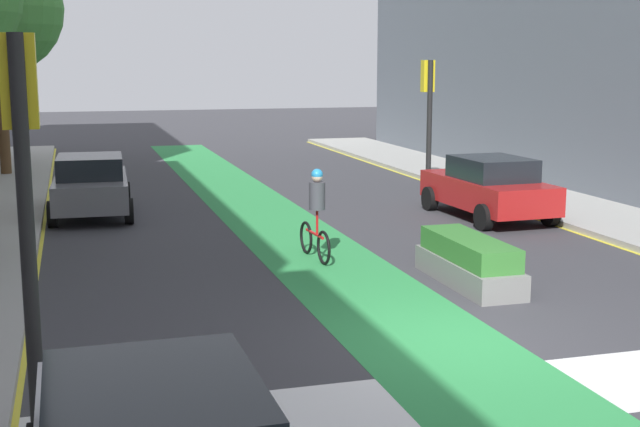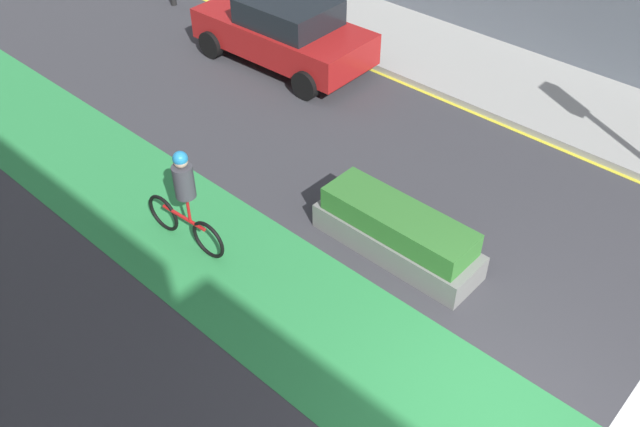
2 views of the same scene
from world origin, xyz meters
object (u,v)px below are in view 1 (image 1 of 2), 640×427
object	(u,v)px
car_red_right_far	(489,187)
median_planter	(469,262)
traffic_signal_far_right	(428,100)
cyclist_in_lane	(316,212)
car_grey_left_far	(91,185)
traffic_signal_near_left	(23,160)

from	to	relation	value
car_red_right_far	median_planter	size ratio (longest dim) A/B	1.51
traffic_signal_far_right	cyclist_in_lane	bearing A→B (deg)	-126.14
cyclist_in_lane	car_red_right_far	bearing A→B (deg)	30.71
car_grey_left_far	median_planter	world-z (taller)	car_grey_left_far
traffic_signal_near_left	median_planter	bearing A→B (deg)	31.96
traffic_signal_near_left	cyclist_in_lane	size ratio (longest dim) A/B	2.27
traffic_signal_far_right	car_red_right_far	world-z (taller)	traffic_signal_far_right
car_red_right_far	cyclist_in_lane	world-z (taller)	cyclist_in_lane
traffic_signal_near_left	median_planter	xyz separation A→B (m)	(7.20, 4.49, -2.56)
traffic_signal_far_right	car_grey_left_far	bearing A→B (deg)	-171.57
car_grey_left_far	car_red_right_far	bearing A→B (deg)	-18.31
traffic_signal_near_left	median_planter	world-z (taller)	traffic_signal_near_left
cyclist_in_lane	median_planter	size ratio (longest dim) A/B	0.66
car_red_right_far	cyclist_in_lane	distance (m)	6.37
car_red_right_far	cyclist_in_lane	xyz separation A→B (m)	(-5.48, -3.25, 0.17)
traffic_signal_far_right	car_grey_left_far	xyz separation A→B (m)	(-9.99, -1.48, -2.00)
cyclist_in_lane	median_planter	distance (m)	3.37
traffic_signal_near_left	car_grey_left_far	distance (m)	13.71
car_grey_left_far	cyclist_in_lane	size ratio (longest dim) A/B	2.30
traffic_signal_far_right	cyclist_in_lane	distance (m)	10.00
traffic_signal_far_right	car_red_right_far	size ratio (longest dim) A/B	0.93
car_red_right_far	cyclist_in_lane	bearing A→B (deg)	-149.29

